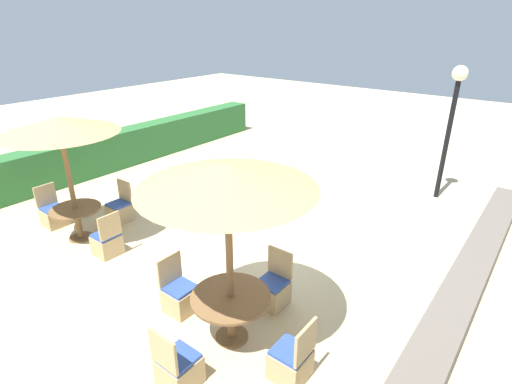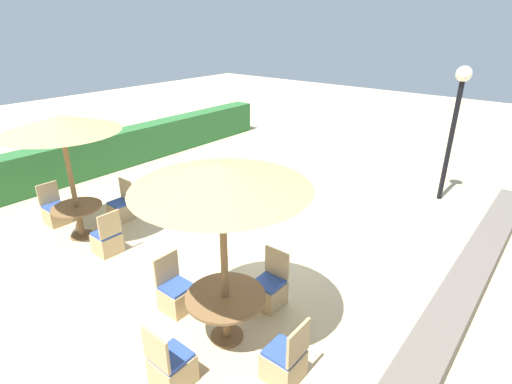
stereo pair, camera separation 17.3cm
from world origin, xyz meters
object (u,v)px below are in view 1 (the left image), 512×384
patio_chair_front_left_east (273,290)px  patio_chair_front_left_north (180,296)px  round_table_front_left (231,304)px  parasol_front_left (227,177)px  lamp_post (453,107)px  patio_chair_front_left_south (291,361)px  parasol_back_left (59,126)px  patio_chair_front_left_west (178,368)px  round_table_back_left (77,215)px  patio_chair_back_left_south (107,242)px  patio_chair_back_left_east (120,210)px  patio_chair_back_left_north (54,214)px

patio_chair_front_left_east → patio_chair_front_left_north: same height
patio_chair_front_left_north → round_table_front_left: bearing=92.2°
round_table_front_left → patio_chair_front_left_east: bearing=-1.5°
parasol_front_left → patio_chair_front_left_north: bearing=92.2°
lamp_post → patio_chair_front_left_south: (-7.17, -0.15, -2.09)m
parasol_back_left → patio_chair_front_left_west: parasol_back_left is taller
round_table_back_left → round_table_front_left: size_ratio=0.89×
patio_chair_front_left_east → parasol_front_left: bearing=88.5°
parasol_front_left → round_table_front_left: size_ratio=2.38×
round_table_front_left → patio_chair_front_left_east: (0.99, -0.03, -0.33)m
patio_chair_back_left_south → patio_chair_front_left_west: 3.64m
lamp_post → patio_chair_front_left_east: bearing=171.7°
lamp_post → round_table_back_left: 8.93m
patio_chair_back_left_east → round_table_front_left: size_ratio=0.82×
parasol_back_left → round_table_back_left: bearing=90.0°
patio_chair_front_left_east → patio_chair_front_left_north: 1.49m
lamp_post → parasol_back_left: 8.75m
parasol_front_left → patio_chair_front_left_west: 2.48m
patio_chair_front_left_north → parasol_front_left: bearing=92.2°
patio_chair_back_left_south → patio_chair_front_left_west: same height
patio_chair_front_left_south → patio_chair_front_left_west: 1.44m
round_table_front_left → patio_chair_front_left_south: size_ratio=1.22×
round_table_front_left → parasol_front_left: bearing=180.0°
parasol_back_left → patio_chair_back_left_north: size_ratio=2.81×
round_table_back_left → patio_chair_front_left_east: bearing=-80.0°
lamp_post → patio_chair_front_left_south: 7.47m
parasol_back_left → patio_chair_front_left_north: (-0.24, -3.39, -2.18)m
lamp_post → parasol_back_left: (-6.91, 5.37, 0.09)m
lamp_post → patio_chair_back_left_south: (-6.91, 4.34, -2.09)m
round_table_back_left → patio_chair_back_left_south: patio_chair_back_left_south is taller
patio_chair_back_left_north → parasol_front_left: parasol_front_left is taller
round_table_back_left → patio_chair_front_left_west: (-1.23, -4.46, -0.28)m
parasol_back_left → patio_chair_back_left_east: 2.40m
patio_chair_front_left_south → patio_chair_front_left_north: bearing=89.5°
patio_chair_front_left_east → patio_chair_back_left_east: bearing=-2.9°
patio_chair_back_left_east → patio_chair_front_left_west: 5.00m
round_table_back_left → patio_chair_back_left_east: bearing=0.8°
lamp_post → patio_chair_back_left_north: size_ratio=3.57×
lamp_post → patio_chair_back_left_north: (-6.94, 6.37, -2.09)m
parasol_back_left → parasol_front_left: bearing=-92.6°
patio_chair_back_left_south → patio_chair_back_left_north: bearing=91.0°
lamp_post → parasol_front_left: 7.17m
patio_chair_back_left_north → round_table_front_left: bearing=88.2°
patio_chair_front_left_south → patio_chair_front_left_east: same height
patio_chair_front_left_west → patio_chair_front_left_east: 2.02m
parasol_back_left → patio_chair_front_left_south: bearing=-92.7°
parasol_back_left → patio_chair_front_left_west: (-1.23, -4.46, -2.18)m
lamp_post → patio_chair_front_left_south: bearing=-178.8°
parasol_back_left → patio_chair_back_left_south: 2.41m
patio_chair_back_left_north → patio_chair_front_left_north: 4.40m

